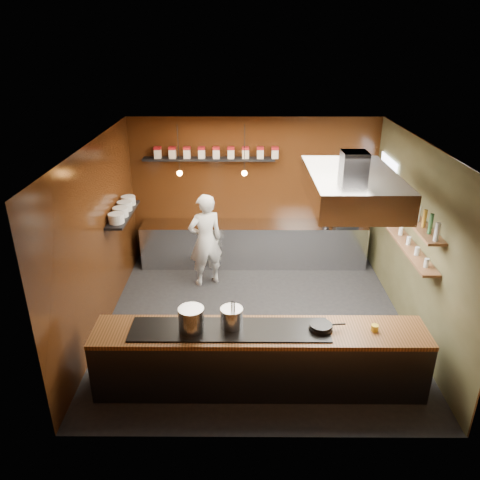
{
  "coord_description": "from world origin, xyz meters",
  "views": [
    {
      "loc": [
        -0.24,
        -6.7,
        4.47
      ],
      "look_at": [
        -0.27,
        0.4,
        1.32
      ],
      "focal_mm": 35.0,
      "sensor_mm": 36.0,
      "label": 1
    }
  ],
  "objects_px": {
    "extractor_hood": "(352,186)",
    "stockpot_large": "(191,319)",
    "chef": "(205,240)",
    "stockpot_small": "(232,318)",
    "espresso_machine": "(347,214)"
  },
  "relations": [
    {
      "from": "extractor_hood",
      "to": "stockpot_large",
      "type": "height_order",
      "value": "extractor_hood"
    },
    {
      "from": "chef",
      "to": "stockpot_small",
      "type": "bearing_deg",
      "value": 76.83
    },
    {
      "from": "extractor_hood",
      "to": "chef",
      "type": "relative_size",
      "value": 1.1
    },
    {
      "from": "stockpot_small",
      "to": "espresso_machine",
      "type": "relative_size",
      "value": 0.66
    },
    {
      "from": "extractor_hood",
      "to": "stockpot_small",
      "type": "relative_size",
      "value": 6.76
    },
    {
      "from": "stockpot_small",
      "to": "espresso_machine",
      "type": "distance_m",
      "value": 4.33
    },
    {
      "from": "extractor_hood",
      "to": "stockpot_small",
      "type": "bearing_deg",
      "value": -145.55
    },
    {
      "from": "stockpot_large",
      "to": "stockpot_small",
      "type": "bearing_deg",
      "value": 8.58
    },
    {
      "from": "stockpot_large",
      "to": "stockpot_small",
      "type": "relative_size",
      "value": 1.13
    },
    {
      "from": "stockpot_large",
      "to": "espresso_machine",
      "type": "relative_size",
      "value": 0.75
    },
    {
      "from": "extractor_hood",
      "to": "stockpot_small",
      "type": "height_order",
      "value": "extractor_hood"
    },
    {
      "from": "stockpot_large",
      "to": "stockpot_small",
      "type": "distance_m",
      "value": 0.52
    },
    {
      "from": "extractor_hood",
      "to": "stockpot_large",
      "type": "bearing_deg",
      "value": -150.77
    },
    {
      "from": "stockpot_large",
      "to": "chef",
      "type": "bearing_deg",
      "value": 90.79
    },
    {
      "from": "stockpot_small",
      "to": "extractor_hood",
      "type": "bearing_deg",
      "value": 34.45
    }
  ]
}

